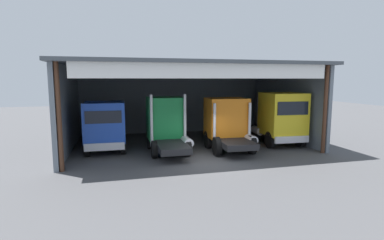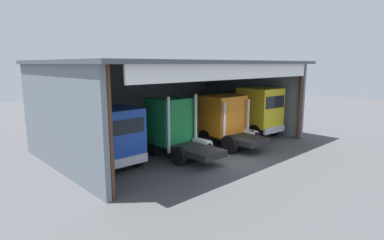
{
  "view_description": "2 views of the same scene",
  "coord_description": "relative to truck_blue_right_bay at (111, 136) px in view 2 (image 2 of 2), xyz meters",
  "views": [
    {
      "loc": [
        -4.92,
        -15.54,
        4.58
      ],
      "look_at": [
        0.0,
        3.51,
        1.9
      ],
      "focal_mm": 28.02,
      "sensor_mm": 36.0,
      "label": 1
    },
    {
      "loc": [
        -13.36,
        -10.63,
        5.43
      ],
      "look_at": [
        0.0,
        3.51,
        1.9
      ],
      "focal_mm": 28.96,
      "sensor_mm": 36.0,
      "label": 2
    }
  ],
  "objects": [
    {
      "name": "truck_blue_right_bay",
      "position": [
        0.0,
        0.0,
        0.0
      ],
      "size": [
        2.6,
        4.87,
        3.2
      ],
      "rotation": [
        0.0,
        0.0,
        3.12
      ],
      "color": "#1E47B7",
      "rests_on": "ground"
    },
    {
      "name": "ground_plane",
      "position": [
        5.58,
        -3.81,
        -1.71
      ],
      "size": [
        80.0,
        80.0,
        0.0
      ],
      "primitive_type": "plane",
      "color": "#4C4C4F",
      "rests_on": "ground"
    },
    {
      "name": "truck_green_left_bay",
      "position": [
        3.83,
        -0.6,
        0.05
      ],
      "size": [
        2.48,
        5.01,
        3.67
      ],
      "rotation": [
        0.0,
        0.0,
        -0.01
      ],
      "color": "#197F3D",
      "rests_on": "ground"
    },
    {
      "name": "tool_cart",
      "position": [
        10.11,
        4.68,
        -1.21
      ],
      "size": [
        0.9,
        0.6,
        1.0
      ],
      "primitive_type": "cube",
      "color": "red",
      "rests_on": "ground"
    },
    {
      "name": "workshop_shed",
      "position": [
        5.58,
        2.2,
        2.21
      ],
      "size": [
        16.29,
        10.68,
        5.62
      ],
      "color": "slate",
      "rests_on": "ground"
    },
    {
      "name": "oil_drum",
      "position": [
        9.67,
        5.02,
        -1.28
      ],
      "size": [
        0.58,
        0.58,
        0.85
      ],
      "primitive_type": "cylinder",
      "color": "gold",
      "rests_on": "ground"
    },
    {
      "name": "truck_orange_center_right_bay",
      "position": [
        7.72,
        -1.31,
        0.07
      ],
      "size": [
        2.76,
        4.52,
        3.37
      ],
      "rotation": [
        0.0,
        0.0,
        -0.05
      ],
      "color": "orange",
      "rests_on": "ground"
    },
    {
      "name": "truck_yellow_center_left_bay",
      "position": [
        11.73,
        -0.98,
        0.24
      ],
      "size": [
        2.72,
        5.09,
        3.67
      ],
      "rotation": [
        0.0,
        0.0,
        3.09
      ],
      "color": "yellow",
      "rests_on": "ground"
    }
  ]
}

